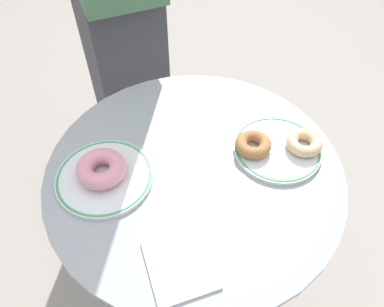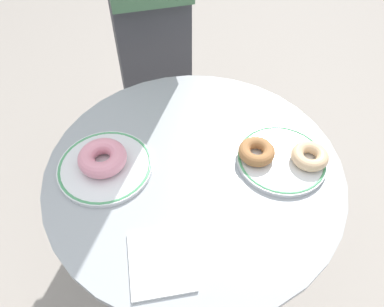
{
  "view_description": "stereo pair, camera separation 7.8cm",
  "coord_description": "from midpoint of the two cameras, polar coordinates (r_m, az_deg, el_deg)",
  "views": [
    {
      "loc": [
        -0.11,
        -0.5,
        1.4
      ],
      "look_at": [
        -0.0,
        0.0,
        0.8
      ],
      "focal_mm": 34.38,
      "sensor_mm": 36.0,
      "label": 1
    },
    {
      "loc": [
        -0.03,
        -0.51,
        1.4
      ],
      "look_at": [
        -0.0,
        0.0,
        0.8
      ],
      "focal_mm": 34.38,
      "sensor_mm": 36.0,
      "label": 2
    }
  ],
  "objects": [
    {
      "name": "paper_napkin",
      "position": [
        0.7,
        -1.52,
        -16.62
      ],
      "size": [
        0.13,
        0.14,
        0.01
      ],
      "primitive_type": "cube",
      "rotation": [
        0.0,
        0.0,
        0.12
      ],
      "color": "white",
      "rests_on": "cafe_table"
    },
    {
      "name": "plate_right",
      "position": [
        0.86,
        16.25,
        -0.99
      ],
      "size": [
        0.2,
        0.2,
        0.01
      ],
      "color": "white",
      "rests_on": "cafe_table"
    },
    {
      "name": "cafe_table",
      "position": [
        1.01,
        2.53,
        -10.66
      ],
      "size": [
        0.66,
        0.66,
        0.76
      ],
      "color": "#999EA3",
      "rests_on": "ground"
    },
    {
      "name": "donut_glazed",
      "position": [
        0.86,
        20.25,
        -0.32
      ],
      "size": [
        0.11,
        0.11,
        0.03
      ],
      "primitive_type": "torus",
      "rotation": [
        0.0,
        0.0,
        5.7
      ],
      "color": "#E0B789",
      "rests_on": "plate_right"
    },
    {
      "name": "ground_plane",
      "position": [
        1.5,
        1.8,
        -20.89
      ],
      "size": [
        7.0,
        7.0,
        0.02
      ],
      "primitive_type": "cube",
      "color": "#9E9389"
    },
    {
      "name": "donut_pink_frosted",
      "position": [
        0.81,
        -11.07,
        -0.84
      ],
      "size": [
        0.11,
        0.11,
        0.04
      ],
      "primitive_type": "torus",
      "rotation": [
        0.0,
        0.0,
        0.08
      ],
      "color": "pink",
      "rests_on": "plate_left"
    },
    {
      "name": "donut_cinnamon",
      "position": [
        0.83,
        12.66,
        0.13
      ],
      "size": [
        0.11,
        0.11,
        0.03
      ],
      "primitive_type": "torus",
      "rotation": [
        0.0,
        0.0,
        2.47
      ],
      "color": "#A36B3D",
      "rests_on": "plate_right"
    },
    {
      "name": "plate_left",
      "position": [
        0.82,
        -10.7,
        -2.14
      ],
      "size": [
        0.21,
        0.21,
        0.01
      ],
      "color": "white",
      "rests_on": "cafe_table"
    }
  ]
}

